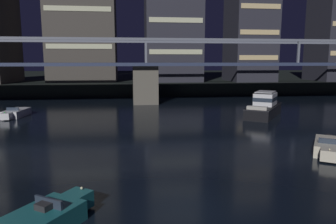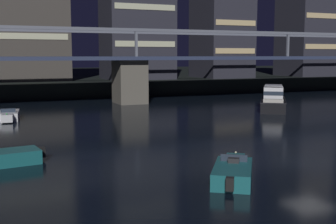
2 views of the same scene
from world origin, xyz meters
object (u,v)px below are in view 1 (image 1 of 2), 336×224
Objects in this scene: river_bridge at (145,73)px; cabin_cruiser_near_left at (264,107)px; speedboat_mid_left at (16,113)px; speedboat_mid_right at (329,147)px; tower_central at (173,7)px; tower_east_tall at (250,22)px; speedboat_near_right at (36,224)px.

river_bridge reaches higher than cabin_cruiser_near_left.
speedboat_mid_left is 1.09× the size of speedboat_mid_right.
tower_central is 1.22× the size of tower_east_tall.
river_bridge is at bearing 135.56° from cabin_cruiser_near_left.
tower_central is at bearing 68.99° from river_bridge.
cabin_cruiser_near_left is at bearing -44.44° from river_bridge.
tower_east_tall reaches higher than cabin_cruiser_near_left.
tower_east_tall reaches higher than river_bridge.
river_bridge is at bearing 111.89° from speedboat_mid_right.
tower_east_tall is at bearing -2.47° from tower_central.
speedboat_near_right is at bearing -102.97° from tower_central.
cabin_cruiser_near_left is 30.05m from speedboat_near_right.
cabin_cruiser_near_left is (6.67, -29.44, -15.63)m from tower_central.
river_bridge is 21.57m from tower_central.
speedboat_mid_right is (-1.89, -15.00, -0.64)m from cabin_cruiser_near_left.
tower_central is (6.39, 16.63, 12.15)m from river_bridge.
tower_central is 15.87m from tower_east_tall.
river_bridge reaches higher than speedboat_near_right.
tower_central reaches higher than cabin_cruiser_near_left.
river_bridge is 3.96× the size of tower_east_tall.
tower_central is 56.62m from speedboat_near_right.
cabin_cruiser_near_left is 1.81× the size of speedboat_mid_right.
tower_central is at bearing 51.08° from speedboat_mid_left.
river_bridge is at bearing 33.62° from speedboat_mid_left.
tower_central reaches higher than tower_east_tall.
speedboat_near_right is 18.92m from speedboat_mid_right.
tower_central is 47.57m from speedboat_mid_right.
tower_east_tall is 32.82m from cabin_cruiser_near_left.
tower_central is 33.99m from cabin_cruiser_near_left.
tower_east_tall is at bearing 76.07° from speedboat_mid_right.
speedboat_near_right is at bearing -128.83° from cabin_cruiser_near_left.
speedboat_near_right is at bearing -70.17° from speedboat_mid_left.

